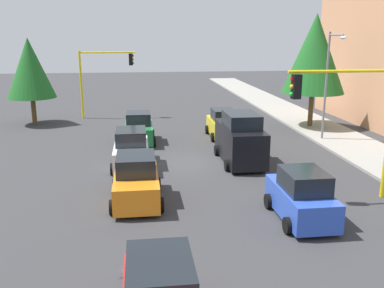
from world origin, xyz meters
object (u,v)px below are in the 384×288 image
at_px(delivery_van_black, 240,139).
at_px(traffic_signal_near_left, 350,108).
at_px(traffic_signal_far_right, 103,71).
at_px(tree_opposite_side, 30,68).
at_px(tree_roadside_mid, 315,54).
at_px(car_white, 131,150).
at_px(car_green, 139,129).
at_px(street_lamp_curbside, 329,75).
at_px(car_yellow, 223,124).
at_px(car_blue, 301,197).
at_px(car_orange, 136,181).

bearing_deg(delivery_van_black, traffic_signal_near_left, 27.85).
relative_size(traffic_signal_far_right, tree_opposite_side, 0.84).
xyz_separation_m(traffic_signal_far_right, tree_roadside_mid, (6.00, 15.68, 1.53)).
bearing_deg(delivery_van_black, car_white, -89.84).
xyz_separation_m(tree_roadside_mid, car_green, (3.08, -12.87, -4.58)).
relative_size(traffic_signal_near_left, tree_opposite_side, 0.83).
xyz_separation_m(traffic_signal_far_right, car_white, (14.20, 2.41, -3.05)).
distance_m(street_lamp_curbside, car_yellow, 7.55).
distance_m(delivery_van_black, car_yellow, 5.91).
xyz_separation_m(tree_roadside_mid, tree_opposite_side, (-4.00, -21.00, -1.13)).
bearing_deg(traffic_signal_near_left, street_lamp_curbside, 159.87).
bearing_deg(car_blue, car_yellow, -178.64).
relative_size(delivery_van_black, car_yellow, 1.28).
height_order(tree_roadside_mid, car_green, tree_roadside_mid).
height_order(delivery_van_black, car_orange, delivery_van_black).
height_order(car_orange, car_white, same).
bearing_deg(car_yellow, car_orange, -28.18).
relative_size(car_green, car_blue, 1.01).
distance_m(tree_opposite_side, car_orange, 19.25).
relative_size(traffic_signal_far_right, car_yellow, 1.48).
xyz_separation_m(traffic_signal_far_right, tree_opposite_side, (2.00, -5.32, 0.40)).
relative_size(car_green, car_white, 0.91).
relative_size(car_yellow, car_white, 0.92).
height_order(street_lamp_curbside, car_white, street_lamp_curbside).
xyz_separation_m(traffic_signal_far_right, street_lamp_curbside, (10.39, 14.88, 0.39)).
xyz_separation_m(tree_opposite_side, car_blue, (19.78, 14.14, -3.46)).
xyz_separation_m(car_yellow, car_white, (5.91, -6.10, 0.00)).
distance_m(car_yellow, car_white, 8.49).
xyz_separation_m(traffic_signal_near_left, car_orange, (-0.83, -8.69, -3.03)).
bearing_deg(tree_opposite_side, delivery_van_black, 48.16).
xyz_separation_m(tree_roadside_mid, car_blue, (15.78, -6.86, -4.58)).
relative_size(car_blue, car_orange, 0.93).
relative_size(traffic_signal_near_left, delivery_van_black, 1.16).
bearing_deg(tree_roadside_mid, car_blue, -23.49).
bearing_deg(traffic_signal_near_left, traffic_signal_far_right, -150.41).
relative_size(traffic_signal_far_right, tree_roadside_mid, 0.67).
bearing_deg(car_green, delivery_van_black, 47.00).
distance_m(traffic_signal_near_left, tree_roadside_mid, 14.73).
bearing_deg(car_yellow, delivery_van_black, -2.11).
bearing_deg(car_white, tree_opposite_side, -147.65).
bearing_deg(car_orange, delivery_van_black, 131.62).
bearing_deg(tree_opposite_side, car_green, 48.95).
bearing_deg(tree_opposite_side, car_white, 32.35).
bearing_deg(tree_opposite_side, traffic_signal_near_left, 42.82).
xyz_separation_m(street_lamp_curbside, delivery_van_black, (3.79, -6.60, -3.07)).
bearing_deg(car_yellow, street_lamp_curbside, 71.78).
bearing_deg(car_orange, car_white, -176.92).
bearing_deg(tree_roadside_mid, delivery_van_black, -42.12).
xyz_separation_m(tree_opposite_side, car_green, (7.08, 8.13, -3.45)).
bearing_deg(delivery_van_black, tree_roadside_mid, 137.88).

